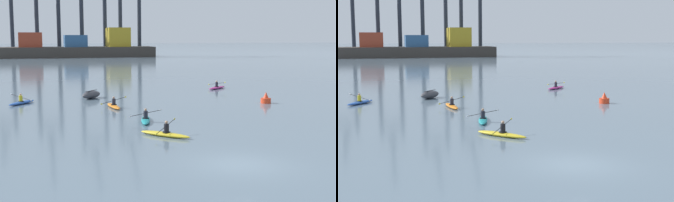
% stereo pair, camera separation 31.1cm
% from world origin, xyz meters
% --- Properties ---
extents(ground_plane, '(800.00, 800.00, 0.00)m').
position_xyz_m(ground_plane, '(0.00, 0.00, 0.00)').
color(ground_plane, slate).
extents(container_barge, '(45.00, 10.58, 8.48)m').
position_xyz_m(container_barge, '(2.51, 118.81, 2.60)').
color(container_barge, '#38332D').
rests_on(container_barge, ground).
extents(gantry_crane_west, '(8.04, 16.57, 31.43)m').
position_xyz_m(gantry_crane_west, '(-19.18, 134.26, 16.50)').
color(gantry_crane_west, '#232833').
rests_on(gantry_crane_west, ground).
extents(capsized_dinghy, '(2.49, 2.71, 0.76)m').
position_xyz_m(capsized_dinghy, '(-3.92, 25.46, 0.35)').
color(capsized_dinghy, '#38383D').
rests_on(capsized_dinghy, ground).
extents(channel_buoy, '(0.90, 0.90, 1.00)m').
position_xyz_m(channel_buoy, '(10.63, 18.03, 0.36)').
color(channel_buoy, red).
rests_on(channel_buoy, ground).
extents(kayak_magenta, '(3.02, 2.61, 0.95)m').
position_xyz_m(kayak_magenta, '(10.71, 29.98, 0.17)').
color(kayak_magenta, '#C13384').
rests_on(kayak_magenta, ground).
extents(kayak_blue, '(2.47, 3.11, 0.95)m').
position_xyz_m(kayak_blue, '(-10.23, 23.20, 0.17)').
color(kayak_blue, '#2856B2').
rests_on(kayak_blue, ground).
extents(kayak_orange, '(2.24, 3.44, 0.95)m').
position_xyz_m(kayak_orange, '(-2.81, 18.98, 0.17)').
color(kayak_orange, orange).
rests_on(kayak_orange, ground).
extents(kayak_teal, '(2.20, 3.45, 0.95)m').
position_xyz_m(kayak_teal, '(-1.70, 11.89, 0.17)').
color(kayak_teal, teal).
rests_on(kayak_teal, ground).
extents(kayak_yellow, '(2.74, 2.92, 0.98)m').
position_xyz_m(kayak_yellow, '(-1.67, 6.85, 0.17)').
color(kayak_yellow, yellow).
rests_on(kayak_yellow, ground).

